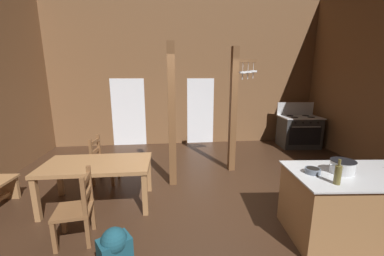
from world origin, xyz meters
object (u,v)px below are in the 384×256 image
at_px(mixing_bowl_on_counter, 313,171).
at_px(ladderback_chair_by_post, 103,161).
at_px(kitchen_island, 371,205).
at_px(stockpot_on_counter, 343,167).
at_px(stove_range, 299,131).
at_px(backpack, 115,253).
at_px(ladderback_chair_near_window, 77,209).
at_px(bottle_tall_on_counter, 338,174).
at_px(dining_table, 97,168).

bearing_deg(mixing_bowl_on_counter, ladderback_chair_by_post, 146.96).
bearing_deg(kitchen_island, mixing_bowl_on_counter, 173.45).
distance_m(kitchen_island, stockpot_on_counter, 0.70).
bearing_deg(stove_range, backpack, -136.72).
bearing_deg(ladderback_chair_near_window, ladderback_chair_by_post, 94.07).
bearing_deg(bottle_tall_on_counter, stove_range, 63.64).
height_order(kitchen_island, bottle_tall_on_counter, bottle_tall_on_counter).
relative_size(stove_range, dining_table, 0.77).
distance_m(kitchen_island, backpack, 3.25).
relative_size(ladderback_chair_by_post, backpack, 1.59).
xyz_separation_m(kitchen_island, ladderback_chair_near_window, (-3.83, 0.37, -0.00)).
relative_size(backpack, bottle_tall_on_counter, 2.01).
bearing_deg(ladderback_chair_by_post, stove_range, 19.40).
distance_m(ladderback_chair_by_post, stockpot_on_counter, 4.10).
bearing_deg(dining_table, ladderback_chair_by_post, 99.78).
xyz_separation_m(kitchen_island, bottle_tall_on_counter, (-0.74, -0.22, 0.57)).
distance_m(stove_range, dining_table, 5.84).
height_order(stove_range, dining_table, stove_range).
relative_size(ladderback_chair_by_post, mixing_bowl_on_counter, 5.05).
xyz_separation_m(dining_table, ladderback_chair_by_post, (-0.15, 0.88, -0.20)).
bearing_deg(ladderback_chair_near_window, stockpot_on_counter, -5.11).
bearing_deg(dining_table, backpack, -69.85).
bearing_deg(backpack, dining_table, 110.15).
bearing_deg(backpack, bottle_tall_on_counter, 2.23).
bearing_deg(ladderback_chair_near_window, bottle_tall_on_counter, -10.75).
height_order(backpack, stockpot_on_counter, stockpot_on_counter).
bearing_deg(backpack, stockpot_on_counter, 7.80).
bearing_deg(ladderback_chair_by_post, dining_table, -80.22).
relative_size(dining_table, bottle_tall_on_counter, 5.77).
height_order(dining_table, stockpot_on_counter, stockpot_on_counter).
distance_m(mixing_bowl_on_counter, bottle_tall_on_counter, 0.34).
bearing_deg(bottle_tall_on_counter, backpack, -177.77).
bearing_deg(stockpot_on_counter, bottle_tall_on_counter, -135.86).
height_order(ladderback_chair_near_window, bottle_tall_on_counter, bottle_tall_on_counter).
distance_m(backpack, mixing_bowl_on_counter, 2.52).
relative_size(dining_table, stockpot_on_counter, 4.68).
bearing_deg(ladderback_chair_by_post, bottle_tall_on_counter, -36.14).
height_order(stockpot_on_counter, mixing_bowl_on_counter, stockpot_on_counter).
bearing_deg(ladderback_chair_near_window, backpack, -48.74).
xyz_separation_m(backpack, mixing_bowl_on_counter, (2.40, 0.41, 0.63)).
height_order(kitchen_island, mixing_bowl_on_counter, mixing_bowl_on_counter).
relative_size(kitchen_island, dining_table, 1.31).
xyz_separation_m(stockpot_on_counter, bottle_tall_on_counter, (-0.29, -0.28, 0.03)).
bearing_deg(backpack, mixing_bowl_on_counter, 9.72).
bearing_deg(bottle_tall_on_counter, ladderback_chair_near_window, 169.25).
bearing_deg(stockpot_on_counter, dining_table, 160.63).
distance_m(kitchen_island, mixing_bowl_on_counter, 0.96).
height_order(stove_range, backpack, stove_range).
height_order(ladderback_chair_by_post, backpack, ladderback_chair_by_post).
xyz_separation_m(ladderback_chair_by_post, mixing_bowl_on_counter, (3.13, -2.03, 0.49)).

